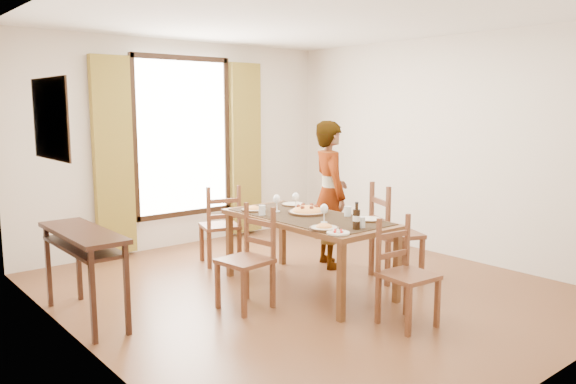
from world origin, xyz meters
TOP-DOWN VIEW (x-y plane):
  - ground at (0.00, 0.00)m, footprint 5.00×5.00m
  - room_shell at (-0.00, 0.13)m, footprint 4.60×5.10m
  - console_table at (-2.03, 0.60)m, footprint 0.38×1.20m
  - dining_table at (0.02, 0.00)m, footprint 0.87×1.83m
  - chair_west at (-0.76, -0.05)m, footprint 0.47×0.47m
  - chair_north at (-0.15, 1.34)m, footprint 0.53×0.53m
  - chair_south at (0.03, -1.24)m, footprint 0.44×0.44m
  - chair_east at (0.94, -0.35)m, footprint 0.61×0.61m
  - man at (0.78, 0.47)m, footprint 0.92×0.86m
  - plate_sw at (-0.27, -0.55)m, footprint 0.27×0.27m
  - plate_se at (0.34, -0.54)m, footprint 0.27×0.27m
  - plate_nw at (-0.22, 0.59)m, footprint 0.27×0.27m
  - plate_ne at (0.32, 0.57)m, footprint 0.27×0.27m
  - pasta_platter at (0.11, 0.10)m, footprint 0.40×0.40m
  - caprese_plate at (-0.31, -0.76)m, footprint 0.20×0.20m
  - wine_glass_a at (-0.08, -0.35)m, footprint 0.08×0.08m
  - wine_glass_b at (0.17, 0.36)m, footprint 0.08×0.08m
  - wine_glass_c at (-0.07, 0.38)m, footprint 0.08×0.08m
  - tumbler_a at (0.33, -0.26)m, footprint 0.07×0.07m
  - tumbler_b at (-0.30, 0.34)m, footprint 0.07×0.07m
  - tumbler_c at (0.04, -0.72)m, footprint 0.07×0.07m
  - wine_bottle at (-0.05, -0.73)m, footprint 0.07×0.07m

SIDE VIEW (x-z plane):
  - ground at x=0.00m, z-range 0.00..0.00m
  - chair_south at x=0.03m, z-range -0.03..0.89m
  - chair_west at x=-0.76m, z-range -0.03..0.91m
  - chair_north at x=-0.15m, z-range -0.03..0.92m
  - chair_east at x=0.94m, z-range -0.04..1.01m
  - console_table at x=-2.03m, z-range 0.28..1.08m
  - dining_table at x=0.02m, z-range 0.31..1.07m
  - caprese_plate at x=-0.31m, z-range 0.76..0.80m
  - plate_sw at x=-0.27m, z-range 0.76..0.81m
  - plate_se at x=0.34m, z-range 0.76..0.81m
  - plate_nw at x=-0.22m, z-range 0.76..0.81m
  - plate_ne at x=0.32m, z-range 0.76..0.81m
  - pasta_platter at x=0.11m, z-range 0.76..0.86m
  - tumbler_a at x=0.33m, z-range 0.76..0.86m
  - tumbler_b at x=-0.30m, z-range 0.76..0.86m
  - tumbler_c at x=0.04m, z-range 0.76..0.86m
  - man at x=0.78m, z-range 0.00..1.69m
  - wine_glass_a at x=-0.08m, z-range 0.76..0.94m
  - wine_glass_b at x=0.17m, z-range 0.76..0.94m
  - wine_glass_c at x=-0.07m, z-range 0.76..0.94m
  - wine_bottle at x=-0.05m, z-range 0.76..1.00m
  - room_shell at x=0.00m, z-range 0.17..2.91m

